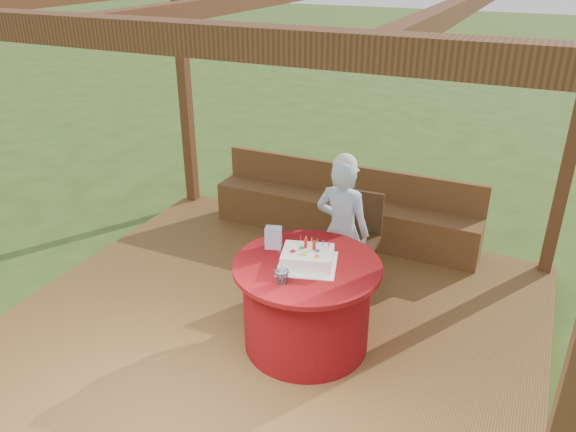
{
  "coord_description": "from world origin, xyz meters",
  "views": [
    {
      "loc": [
        1.84,
        -3.7,
        3.08
      ],
      "look_at": [
        0.0,
        0.25,
        1.0
      ],
      "focal_mm": 35.0,
      "sensor_mm": 36.0,
      "label": 1
    }
  ],
  "objects_px": {
    "bench": "(343,214)",
    "chair": "(356,233)",
    "gift_bag": "(273,238)",
    "elderly_woman": "(342,229)",
    "table": "(307,304)",
    "birthday_cake": "(308,257)",
    "drinking_glass": "(282,277)"
  },
  "relations": [
    {
      "from": "elderly_woman",
      "to": "gift_bag",
      "type": "relative_size",
      "value": 7.67
    },
    {
      "from": "bench",
      "to": "elderly_woman",
      "type": "height_order",
      "value": "elderly_woman"
    },
    {
      "from": "gift_bag",
      "to": "elderly_woman",
      "type": "bearing_deg",
      "value": 44.47
    },
    {
      "from": "birthday_cake",
      "to": "elderly_woman",
      "type": "bearing_deg",
      "value": 89.63
    },
    {
      "from": "elderly_woman",
      "to": "birthday_cake",
      "type": "distance_m",
      "value": 0.78
    },
    {
      "from": "chair",
      "to": "elderly_woman",
      "type": "distance_m",
      "value": 0.43
    },
    {
      "from": "bench",
      "to": "gift_bag",
      "type": "distance_m",
      "value": 1.92
    },
    {
      "from": "elderly_woman",
      "to": "table",
      "type": "bearing_deg",
      "value": -90.56
    },
    {
      "from": "chair",
      "to": "birthday_cake",
      "type": "bearing_deg",
      "value": -91.15
    },
    {
      "from": "drinking_glass",
      "to": "chair",
      "type": "bearing_deg",
      "value": 86.68
    },
    {
      "from": "elderly_woman",
      "to": "gift_bag",
      "type": "bearing_deg",
      "value": -119.26
    },
    {
      "from": "chair",
      "to": "gift_bag",
      "type": "distance_m",
      "value": 1.14
    },
    {
      "from": "birthday_cake",
      "to": "drinking_glass",
      "type": "relative_size",
      "value": 4.96
    },
    {
      "from": "table",
      "to": "birthday_cake",
      "type": "bearing_deg",
      "value": -40.74
    },
    {
      "from": "birthday_cake",
      "to": "bench",
      "type": "bearing_deg",
      "value": 101.35
    },
    {
      "from": "bench",
      "to": "birthday_cake",
      "type": "bearing_deg",
      "value": -78.65
    },
    {
      "from": "chair",
      "to": "drinking_glass",
      "type": "xyz_separation_m",
      "value": [
        -0.09,
        -1.48,
        0.31
      ]
    },
    {
      "from": "bench",
      "to": "chair",
      "type": "xyz_separation_m",
      "value": [
        0.41,
        -0.81,
        0.23
      ]
    },
    {
      "from": "table",
      "to": "gift_bag",
      "type": "bearing_deg",
      "value": 160.59
    },
    {
      "from": "gift_bag",
      "to": "bench",
      "type": "bearing_deg",
      "value": 74.83
    },
    {
      "from": "bench",
      "to": "chair",
      "type": "bearing_deg",
      "value": -62.79
    },
    {
      "from": "table",
      "to": "elderly_woman",
      "type": "xyz_separation_m",
      "value": [
        0.01,
        0.77,
        0.32
      ]
    },
    {
      "from": "table",
      "to": "bench",
      "type": "bearing_deg",
      "value": 101.29
    },
    {
      "from": "bench",
      "to": "elderly_woman",
      "type": "distance_m",
      "value": 1.32
    },
    {
      "from": "birthday_cake",
      "to": "drinking_glass",
      "type": "xyz_separation_m",
      "value": [
        -0.06,
        -0.33,
        -0.01
      ]
    },
    {
      "from": "birthday_cake",
      "to": "gift_bag",
      "type": "xyz_separation_m",
      "value": [
        -0.36,
        0.13,
        0.03
      ]
    },
    {
      "from": "bench",
      "to": "gift_bag",
      "type": "relative_size",
      "value": 16.31
    },
    {
      "from": "gift_bag",
      "to": "drinking_glass",
      "type": "relative_size",
      "value": 1.67
    },
    {
      "from": "bench",
      "to": "birthday_cake",
      "type": "xyz_separation_m",
      "value": [
        0.39,
        -1.95,
        0.55
      ]
    },
    {
      "from": "bench",
      "to": "table",
      "type": "xyz_separation_m",
      "value": [
        0.39,
        -1.95,
        0.12
      ]
    },
    {
      "from": "elderly_woman",
      "to": "gift_bag",
      "type": "xyz_separation_m",
      "value": [
        -0.36,
        -0.65,
        0.14
      ]
    },
    {
      "from": "bench",
      "to": "drinking_glass",
      "type": "height_order",
      "value": "drinking_glass"
    }
  ]
}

